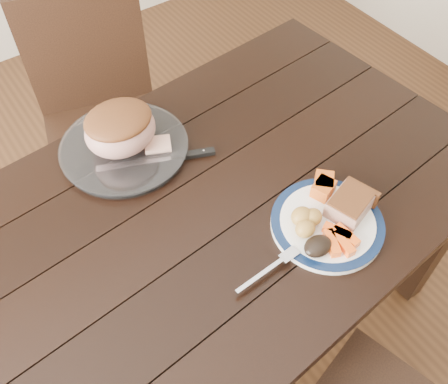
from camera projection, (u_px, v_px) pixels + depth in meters
ground at (203, 334)px, 1.82m from camera, size 4.00×4.00×0.00m
dining_table at (195, 235)px, 1.31m from camera, size 1.67×1.04×0.75m
chair_far at (101, 109)px, 1.81m from camera, size 0.52×0.53×0.93m
dinner_plate at (327, 224)px, 1.21m from camera, size 0.27×0.27×0.02m
plate_rim at (328, 222)px, 1.20m from camera, size 0.27×0.27×0.02m
serving_platter at (125, 149)px, 1.36m from camera, size 0.34×0.34×0.02m
pork_slice at (350, 205)px, 1.20m from camera, size 0.12×0.11×0.05m
roasted_potatoes at (306, 220)px, 1.17m from camera, size 0.08×0.08×0.05m
carrot_batons at (340, 239)px, 1.16m from camera, size 0.08×0.10×0.02m
pumpkin_wedges at (324, 186)px, 1.24m from camera, size 0.08×0.08×0.04m
dark_mushroom at (318, 246)px, 1.14m from camera, size 0.07×0.05×0.03m
fork at (272, 267)px, 1.12m from camera, size 0.18×0.03×0.00m
roast_joint at (120, 130)px, 1.31m from camera, size 0.19×0.17×0.13m
cut_slice at (158, 145)px, 1.35m from camera, size 0.09×0.08×0.02m
carving_knife at (179, 157)px, 1.35m from camera, size 0.30×0.14×0.01m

